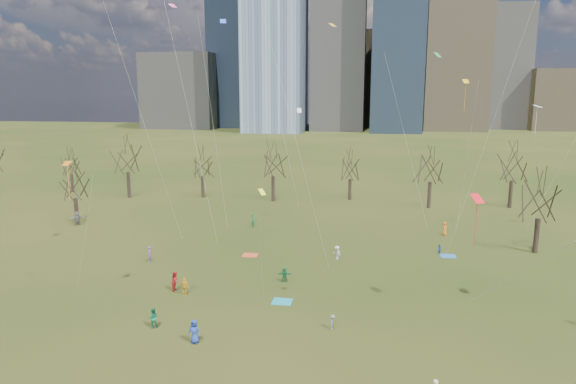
% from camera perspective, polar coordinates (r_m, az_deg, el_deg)
% --- Properties ---
extents(ground, '(500.00, 500.00, 0.00)m').
position_cam_1_polar(ground, '(42.95, -2.66, -12.24)').
color(ground, black).
rests_on(ground, ground).
extents(downtown_skyline, '(212.50, 78.00, 118.00)m').
position_cam_1_polar(downtown_skyline, '(250.48, 7.10, 15.87)').
color(downtown_skyline, slate).
rests_on(downtown_skyline, ground).
extents(bare_tree_row, '(113.04, 29.80, 9.50)m').
position_cam_1_polar(bare_tree_row, '(77.06, 2.98, 2.85)').
color(bare_tree_row, black).
rests_on(bare_tree_row, ground).
extents(blanket_teal, '(1.60, 1.50, 0.03)m').
position_cam_1_polar(blanket_teal, '(43.19, -0.67, -12.08)').
color(blanket_teal, teal).
rests_on(blanket_teal, ground).
extents(blanket_navy, '(1.60, 1.50, 0.03)m').
position_cam_1_polar(blanket_navy, '(57.05, 17.35, -6.80)').
color(blanket_navy, '#2260A2').
rests_on(blanket_navy, ground).
extents(blanket_crimson, '(1.60, 1.50, 0.03)m').
position_cam_1_polar(blanket_crimson, '(54.92, -4.21, -7.01)').
color(blanket_crimson, '#BB4425').
rests_on(blanket_crimson, ground).
extents(person_0, '(0.84, 0.56, 1.69)m').
position_cam_1_polar(person_0, '(36.92, -10.36, -15.02)').
color(person_0, '#213C92').
rests_on(person_0, ground).
extents(person_2, '(0.67, 0.85, 1.74)m').
position_cam_1_polar(person_2, '(46.18, -12.39, -9.65)').
color(person_2, red).
rests_on(person_2, ground).
extents(person_3, '(0.43, 0.74, 1.14)m').
position_cam_1_polar(person_3, '(38.49, 4.96, -14.20)').
color(person_3, slate).
rests_on(person_3, ground).
extents(person_4, '(0.94, 0.55, 1.51)m').
position_cam_1_polar(person_4, '(45.18, -11.40, -10.23)').
color(person_4, '#F4A81B').
rests_on(person_4, ground).
extents(person_5, '(1.30, 0.53, 1.36)m').
position_cam_1_polar(person_5, '(47.17, -0.40, -9.18)').
color(person_5, '#1A753D').
rests_on(person_5, ground).
extents(person_7, '(0.52, 0.67, 1.64)m').
position_cam_1_polar(person_7, '(54.31, -15.15, -6.69)').
color(person_7, '#8E53A6').
rests_on(person_7, ground).
extents(person_8, '(0.60, 0.64, 1.05)m').
position_cam_1_polar(person_8, '(57.41, 16.46, -6.11)').
color(person_8, '#24579F').
rests_on(person_8, ground).
extents(person_9, '(1.05, 1.01, 1.44)m').
position_cam_1_polar(person_9, '(53.53, 5.46, -6.72)').
color(person_9, silver).
rests_on(person_9, ground).
extents(person_11, '(1.67, 1.51, 1.85)m').
position_cam_1_polar(person_11, '(72.09, -22.38, -2.73)').
color(person_11, slate).
rests_on(person_11, ground).
extents(person_12, '(0.71, 0.92, 1.66)m').
position_cam_1_polar(person_12, '(64.95, 17.00, -3.89)').
color(person_12, orange).
rests_on(person_12, ground).
extents(person_13, '(0.70, 0.76, 1.75)m').
position_cam_1_polar(person_13, '(65.80, -3.88, -3.21)').
color(person_13, '#19743C').
rests_on(person_13, ground).
extents(person_14, '(0.90, 0.81, 1.50)m').
position_cam_1_polar(person_14, '(39.81, -14.77, -13.36)').
color(person_14, '#19724C').
rests_on(person_14, ground).
extents(kites_airborne, '(62.81, 41.38, 31.58)m').
position_cam_1_polar(kites_airborne, '(48.08, 6.32, 5.98)').
color(kites_airborne, orange).
rests_on(kites_airborne, ground).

